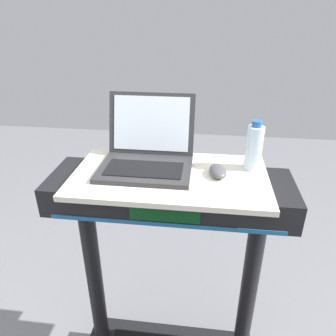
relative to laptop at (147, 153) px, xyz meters
The scene contains 4 objects.
desk_board 0.13m from the laptop, 33.47° to the right, with size 0.71×0.40×0.02m, color beige.
laptop is the anchor object (origin of this frame).
computer_mouse 0.27m from the laptop, 10.64° to the right, with size 0.06×0.10×0.03m, color #4C4C51.
water_bottle 0.39m from the laptop, ahead, with size 0.06×0.06×0.19m.
Camera 1 is at (0.12, -0.33, 1.64)m, focal length 34.56 mm.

